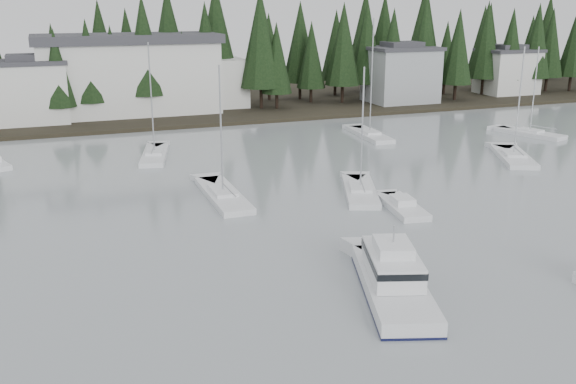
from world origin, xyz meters
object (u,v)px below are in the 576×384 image
at_px(house_west, 30,90).
at_px(sailboat_0, 155,156).
at_px(sailboat_6, 513,158).
at_px(sailboat_8, 369,136).
at_px(runabout_1, 402,208).
at_px(house_east_b, 508,70).
at_px(cabin_cruiser_center, 393,281).
at_px(sailboat_1, 223,197).
at_px(sailboat_7, 360,193).
at_px(house_east_a, 401,73).
at_px(harbor_inn, 144,75).
at_px(sailboat_4, 530,135).

xyz_separation_m(house_west, sailboat_0, (11.88, -23.19, -4.59)).
relative_size(house_west, sailboat_6, 0.80).
distance_m(sailboat_8, runabout_1, 28.33).
height_order(house_east_b, cabin_cruiser_center, house_east_b).
bearing_deg(cabin_cruiser_center, runabout_1, -13.99).
bearing_deg(house_west, sailboat_0, -62.88).
height_order(sailboat_1, sailboat_7, sailboat_1).
bearing_deg(house_west, house_east_a, -1.06).
bearing_deg(sailboat_0, sailboat_8, -72.87).
bearing_deg(sailboat_8, sailboat_7, 155.40).
distance_m(cabin_cruiser_center, sailboat_1, 21.30).
distance_m(harbor_inn, sailboat_6, 51.59).
distance_m(house_east_a, runabout_1, 54.22).
xyz_separation_m(cabin_cruiser_center, sailboat_4, (37.67, 32.90, -0.61)).
bearing_deg(sailboat_8, house_east_b, -54.38).
xyz_separation_m(cabin_cruiser_center, sailboat_0, (-7.01, 37.52, -0.60)).
bearing_deg(sailboat_8, sailboat_0, 98.30).
bearing_deg(house_east_a, sailboat_8, -127.94).
distance_m(harbor_inn, sailboat_7, 47.78).
bearing_deg(house_west, sailboat_8, -29.72).
distance_m(cabin_cruiser_center, runabout_1, 15.29).
bearing_deg(sailboat_0, sailboat_6, -98.24).
bearing_deg(runabout_1, house_east_b, -35.75).
relative_size(harbor_inn, sailboat_1, 2.58).
xyz_separation_m(cabin_cruiser_center, sailboat_8, (19.02, 39.07, -0.58)).
bearing_deg(runabout_1, cabin_cruiser_center, 156.94).
xyz_separation_m(house_east_b, sailboat_7, (-50.07, -43.83, -4.35)).
bearing_deg(house_east_b, sailboat_8, -149.27).
relative_size(house_east_a, house_east_b, 1.11).
distance_m(sailboat_4, sailboat_7, 34.12).
relative_size(house_east_b, cabin_cruiser_center, 0.88).
bearing_deg(house_east_a, house_west, 178.94).
xyz_separation_m(sailboat_1, sailboat_4, (41.81, 12.02, 0.01)).
distance_m(house_west, sailboat_4, 63.19).
distance_m(cabin_cruiser_center, sailboat_4, 50.02).
bearing_deg(sailboat_1, house_east_b, -55.54).
height_order(sailboat_7, runabout_1, sailboat_7).
xyz_separation_m(house_east_a, sailboat_6, (-7.51, -36.15, -4.85)).
distance_m(house_east_a, sailboat_1, 55.42).
distance_m(house_west, sailboat_6, 59.69).
bearing_deg(sailboat_8, house_east_a, -33.05).
bearing_deg(sailboat_7, house_east_b, -27.17).
bearing_deg(cabin_cruiser_center, sailboat_6, -31.12).
relative_size(house_east_b, harbor_inn, 0.32).
distance_m(house_east_a, sailboat_7, 50.61).
height_order(house_west, cabin_cruiser_center, house_west).
relative_size(house_east_b, sailboat_0, 0.78).
bearing_deg(runabout_1, sailboat_8, -13.18).
relative_size(sailboat_1, sailboat_7, 1.02).
xyz_separation_m(cabin_cruiser_center, sailboat_6, (27.60, 23.56, -0.61)).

